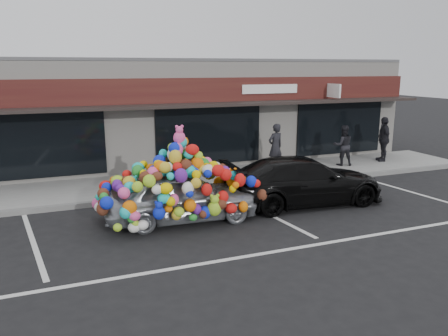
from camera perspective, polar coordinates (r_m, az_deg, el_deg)
name	(u,v)px	position (r m, az deg, el deg)	size (l,w,h in m)	color
ground	(169,228)	(11.30, -7.15, -7.74)	(90.00, 90.00, 0.00)	black
shop_building	(118,112)	(18.97, -13.67, 7.16)	(24.00, 7.20, 4.31)	silver
sidewalk	(140,186)	(15.01, -10.92, -2.31)	(26.00, 3.00, 0.15)	gray
kerb	(149,198)	(13.59, -9.76, -3.89)	(26.00, 0.18, 0.16)	slate
parking_stripe_left	(33,242)	(11.23, -23.65, -8.90)	(0.12, 4.40, 0.01)	silver
parking_stripe_mid	(265,212)	(12.39, 5.33, -5.77)	(0.12, 4.40, 0.01)	silver
parking_stripe_right	(414,193)	(15.49, 23.55, -2.98)	(0.12, 4.40, 0.01)	silver
lane_line	(282,250)	(9.98, 7.63, -10.61)	(14.00, 0.12, 0.01)	silver
toy_car	(181,190)	(11.54, -5.63, -2.82)	(2.92, 4.38, 2.49)	gray
black_sedan	(303,181)	(13.15, 10.34, -1.64)	(4.85, 1.97, 1.41)	black
pedestrian_a	(275,147)	(16.72, 6.72, 2.77)	(0.64, 0.42, 1.76)	black
pedestrian_b	(343,145)	(17.98, 15.28, 2.87)	(0.78, 0.61, 1.61)	black
pedestrian_c	(383,139)	(19.32, 20.10, 3.57)	(0.45, 1.08, 1.85)	black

